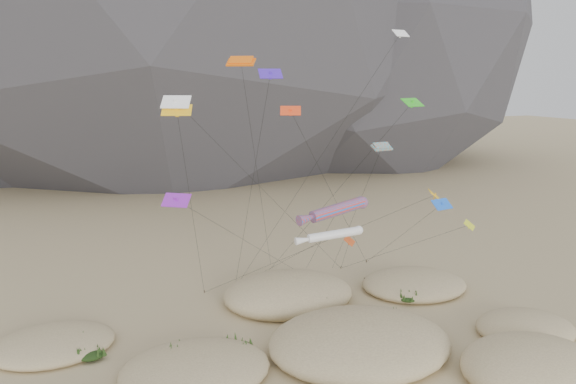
# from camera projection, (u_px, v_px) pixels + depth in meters

# --- Properties ---
(ground) EXTENTS (500.00, 500.00, 0.00)m
(ground) POSITION_uv_depth(u_px,v_px,m) (368.00, 376.00, 44.38)
(ground) COLOR #CCB789
(ground) RESTS_ON ground
(dunes) EXTENTS (50.64, 36.97, 3.90)m
(dunes) POSITION_uv_depth(u_px,v_px,m) (325.00, 352.00, 46.80)
(dunes) COLOR #CCB789
(dunes) RESTS_ON ground
(dune_grass) EXTENTS (41.34, 28.03, 1.57)m
(dune_grass) POSITION_uv_depth(u_px,v_px,m) (350.00, 344.00, 47.94)
(dune_grass) COLOR black
(dune_grass) RESTS_ON ground
(kite_stakes) EXTENTS (21.74, 6.12, 0.30)m
(kite_stakes) POSITION_uv_depth(u_px,v_px,m) (294.00, 277.00, 66.06)
(kite_stakes) COLOR #3F2D1E
(kite_stakes) RESTS_ON ground
(rainbow_tube_kite) EXTENTS (8.55, 14.64, 11.44)m
(rainbow_tube_kite) POSITION_uv_depth(u_px,v_px,m) (336.00, 210.00, 54.92)
(rainbow_tube_kite) COLOR red
(rainbow_tube_kite) RESTS_ON ground
(white_tube_kite) EXTENTS (6.38, 18.26, 10.27)m
(white_tube_kite) POSITION_uv_depth(u_px,v_px,m) (331.00, 235.00, 49.20)
(white_tube_kite) COLOR silver
(white_tube_kite) RESTS_ON ground
(orange_parafoil) EXTENTS (8.54, 14.33, 25.17)m
(orange_parafoil) POSITION_uv_depth(u_px,v_px,m) (241.00, 65.00, 51.70)
(orange_parafoil) COLOR #E75E0C
(orange_parafoil) RESTS_ON ground
(multi_parafoil) EXTENTS (3.18, 15.53, 17.31)m
(multi_parafoil) POSITION_uv_depth(u_px,v_px,m) (381.00, 149.00, 52.29)
(multi_parafoil) COLOR #DC4B17
(multi_parafoil) RESTS_ON ground
(delta_kites) EXTENTS (29.80, 20.59, 27.93)m
(delta_kites) POSITION_uv_depth(u_px,v_px,m) (318.00, 148.00, 50.83)
(delta_kites) COLOR #FFB80D
(delta_kites) RESTS_ON ground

